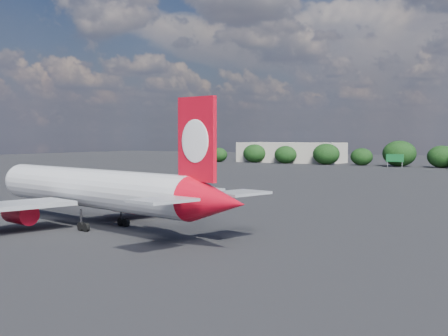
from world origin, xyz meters
The scene contains 4 objects.
ground centered at (0.00, 60.00, 0.00)m, with size 500.00×500.00×0.00m, color black.
qantas_airliner centered at (-5.69, 19.23, 4.46)m, with size 44.58×42.64×14.65m.
terminal_building centered at (-65.00, 192.00, 4.00)m, with size 42.00×16.00×8.00m.
highway_sign centered at (-18.00, 176.00, 3.13)m, with size 6.00×0.30×4.50m.
Camera 1 is at (45.25, -34.66, 10.89)m, focal length 50.00 mm.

